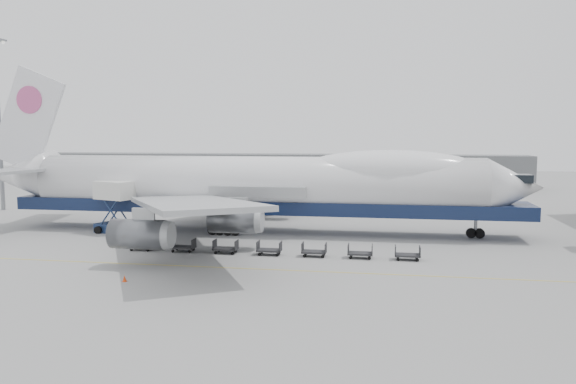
# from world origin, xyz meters

# --- Properties ---
(ground) EXTENTS (260.00, 260.00, 0.00)m
(ground) POSITION_xyz_m (0.00, 0.00, 0.00)
(ground) COLOR gray
(ground) RESTS_ON ground
(apron_line) EXTENTS (60.00, 0.15, 0.01)m
(apron_line) POSITION_xyz_m (0.00, -6.00, 0.01)
(apron_line) COLOR gold
(apron_line) RESTS_ON ground
(hangar) EXTENTS (110.00, 8.00, 7.00)m
(hangar) POSITION_xyz_m (-10.00, 70.00, 3.50)
(hangar) COLOR slate
(hangar) RESTS_ON ground
(airliner) EXTENTS (67.00, 55.30, 19.98)m
(airliner) POSITION_xyz_m (0.64, 12.00, 5.62)
(airliner) COLOR white
(airliner) RESTS_ON ground
(catering_truck) EXTENTS (5.26, 4.34, 6.05)m
(catering_truck) POSITION_xyz_m (-16.01, 8.52, 3.43)
(catering_truck) COLOR navy
(catering_truck) RESTS_ON ground
(traffic_cone) EXTENTS (0.34, 0.34, 0.51)m
(traffic_cone) POSITION_xyz_m (-5.12, -11.70, 0.24)
(traffic_cone) COLOR red
(traffic_cone) RESTS_ON ground
(dolly_0) EXTENTS (2.30, 1.35, 1.30)m
(dolly_0) POSITION_xyz_m (-8.79, -0.30, 0.53)
(dolly_0) COLOR #2D2D30
(dolly_0) RESTS_ON ground
(dolly_1) EXTENTS (2.30, 1.35, 1.30)m
(dolly_1) POSITION_xyz_m (-4.47, -0.30, 0.53)
(dolly_1) COLOR #2D2D30
(dolly_1) RESTS_ON ground
(dolly_2) EXTENTS (2.30, 1.35, 1.30)m
(dolly_2) POSITION_xyz_m (-0.16, -0.30, 0.53)
(dolly_2) COLOR #2D2D30
(dolly_2) RESTS_ON ground
(dolly_3) EXTENTS (2.30, 1.35, 1.30)m
(dolly_3) POSITION_xyz_m (4.16, -0.30, 0.53)
(dolly_3) COLOR #2D2D30
(dolly_3) RESTS_ON ground
(dolly_4) EXTENTS (2.30, 1.35, 1.30)m
(dolly_4) POSITION_xyz_m (8.48, -0.30, 0.53)
(dolly_4) COLOR #2D2D30
(dolly_4) RESTS_ON ground
(dolly_5) EXTENTS (2.30, 1.35, 1.30)m
(dolly_5) POSITION_xyz_m (12.80, -0.30, 0.53)
(dolly_5) COLOR #2D2D30
(dolly_5) RESTS_ON ground
(dolly_6) EXTENTS (2.30, 1.35, 1.30)m
(dolly_6) POSITION_xyz_m (17.11, -0.30, 0.53)
(dolly_6) COLOR #2D2D30
(dolly_6) RESTS_ON ground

